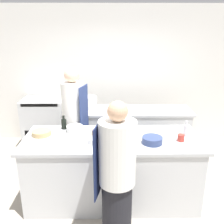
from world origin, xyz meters
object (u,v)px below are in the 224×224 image
(bottle_olive_oil, at_px, (64,124))
(bottle_wine, at_px, (132,125))
(cup, at_px, (181,138))
(chef_at_prep_near, at_px, (117,177))
(stockpot, at_px, (89,102))
(bowl_prep_small, at_px, (42,133))
(bowl_wooden_salad, at_px, (75,129))
(bowl_ceramic_blue, at_px, (152,140))
(bottle_vinegar, at_px, (186,130))
(oven_range, at_px, (45,122))
(chef_at_stove, at_px, (74,122))
(bowl_mixing_large, at_px, (95,140))

(bottle_olive_oil, height_order, bottle_wine, bottle_olive_oil)
(bottle_olive_oil, relative_size, cup, 2.20)
(chef_at_prep_near, relative_size, stockpot, 5.83)
(bowl_prep_small, bearing_deg, bottle_olive_oil, 40.02)
(bowl_prep_small, relative_size, bowl_wooden_salad, 1.13)
(stockpot, bearing_deg, bowl_ceramic_blue, -58.35)
(chef_at_prep_near, bearing_deg, bowl_prep_small, 62.00)
(bottle_olive_oil, relative_size, bottle_vinegar, 0.98)
(bottle_olive_oil, relative_size, stockpot, 0.71)
(oven_range, relative_size, bowl_ceramic_blue, 3.87)
(oven_range, relative_size, stockpot, 3.49)
(bottle_wine, distance_m, cup, 0.70)
(stockpot, bearing_deg, chef_at_prep_near, -77.81)
(bottle_olive_oil, height_order, bottle_vinegar, bottle_vinegar)
(chef_at_stove, xyz_separation_m, bowl_ceramic_blue, (1.11, -0.88, 0.09))
(chef_at_prep_near, bearing_deg, bottle_olive_oil, 46.73)
(chef_at_prep_near, xyz_separation_m, chef_at_stove, (-0.64, 1.47, 0.07))
(chef_at_prep_near, relative_size, bowl_prep_small, 6.38)
(bowl_prep_small, height_order, cup, cup)
(chef_at_stove, xyz_separation_m, bowl_prep_small, (-0.36, -0.60, 0.08))
(bottle_wine, height_order, stockpot, stockpot)
(bowl_ceramic_blue, relative_size, stockpot, 0.90)
(bottle_olive_oil, xyz_separation_m, bottle_vinegar, (1.71, -0.25, 0.00))
(cup, bearing_deg, bottle_vinegar, 58.00)
(bottle_vinegar, height_order, bottle_wine, bottle_vinegar)
(bowl_ceramic_blue, bearing_deg, bottle_wine, 117.33)
(bottle_vinegar, bearing_deg, bowl_prep_small, 179.20)
(oven_range, distance_m, bottle_wine, 2.29)
(bowl_prep_small, bearing_deg, cup, -6.53)
(bottle_wine, height_order, bowl_wooden_salad, bottle_wine)
(chef_at_prep_near, height_order, bowl_prep_small, chef_at_prep_near)
(chef_at_stove, distance_m, bowl_wooden_salad, 0.49)
(bottle_vinegar, height_order, cup, bottle_vinegar)
(stockpot, bearing_deg, oven_range, 155.09)
(chef_at_prep_near, relative_size, bottle_olive_oil, 8.26)
(bottle_wine, distance_m, stockpot, 1.27)
(chef_at_prep_near, xyz_separation_m, bottle_vinegar, (0.97, 0.84, 0.19))
(bottle_olive_oil, xyz_separation_m, cup, (1.59, -0.44, -0.03))
(bowl_mixing_large, bearing_deg, bowl_wooden_salad, 128.70)
(oven_range, xyz_separation_m, bottle_olive_oil, (0.66, -1.43, 0.52))
(bottle_wine, relative_size, bowl_prep_small, 0.75)
(bottle_olive_oil, bearing_deg, cup, -15.46)
(bowl_mixing_large, bearing_deg, cup, 2.16)
(bowl_ceramic_blue, bearing_deg, chef_at_prep_near, -128.28)
(stockpot, bearing_deg, bottle_wine, -56.73)
(bowl_prep_small, distance_m, bowl_wooden_salad, 0.46)
(bowl_wooden_salad, bearing_deg, bottle_olive_oil, 148.79)
(bottle_olive_oil, relative_size, bowl_ceramic_blue, 0.78)
(bottle_wine, relative_size, bowl_mixing_large, 1.16)
(bowl_prep_small, xyz_separation_m, stockpot, (0.56, 1.21, 0.08))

